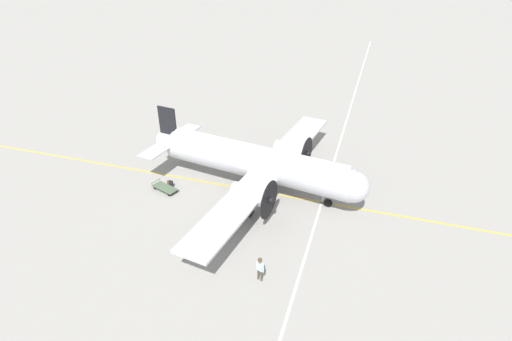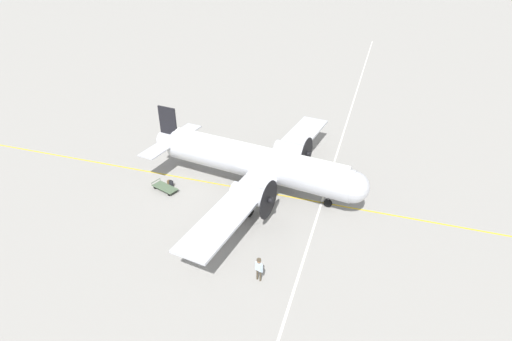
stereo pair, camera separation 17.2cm
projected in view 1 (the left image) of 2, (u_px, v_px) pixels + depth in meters
name	position (u px, v px, depth m)	size (l,w,h in m)	color
ground_plane	(256.00, 187.00, 34.64)	(300.00, 300.00, 0.00)	gray
apron_line_eastwest	(254.00, 190.00, 34.19)	(120.00, 0.16, 0.01)	gold
apron_line_northsouth	(323.00, 199.00, 33.12)	(0.16, 120.00, 0.01)	silver
airliner_main	(261.00, 163.00, 33.19)	(19.32, 23.69, 5.83)	silver
crew_foreground	(260.00, 267.00, 24.78)	(0.56, 0.37, 1.74)	#473D2D
suitcase_near_door	(171.00, 184.00, 34.50)	(0.35, 0.15, 0.66)	#232328
suitcase_upright_spare	(170.00, 184.00, 34.63)	(0.50, 0.20, 0.59)	brown
baggage_cart	(165.00, 188.00, 34.05)	(2.51, 1.69, 0.56)	#4C6047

